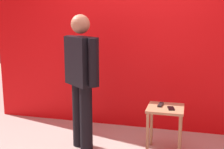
{
  "coord_description": "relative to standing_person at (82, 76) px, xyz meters",
  "views": [
    {
      "loc": [
        0.76,
        -2.85,
        1.64
      ],
      "look_at": [
        -0.14,
        0.55,
        0.94
      ],
      "focal_mm": 47.46,
      "sensor_mm": 36.0,
      "label": 1
    }
  ],
  "objects": [
    {
      "name": "side_table",
      "position": [
        1.0,
        0.12,
        -0.46
      ],
      "size": [
        0.42,
        0.42,
        0.58
      ],
      "color": "tan",
      "rests_on": "ground_plane"
    },
    {
      "name": "cell_phone",
      "position": [
        1.07,
        0.07,
        -0.34
      ],
      "size": [
        0.1,
        0.16,
        0.01
      ],
      "primitive_type": "cube",
      "rotation": [
        0.0,
        0.0,
        0.2
      ],
      "color": "black",
      "rests_on": "side_table"
    },
    {
      "name": "standing_person",
      "position": [
        0.0,
        0.0,
        0.0
      ],
      "size": [
        0.57,
        0.5,
        1.65
      ],
      "color": "black",
      "rests_on": "ground_plane"
    },
    {
      "name": "back_wall_red",
      "position": [
        0.49,
        0.94,
        0.71
      ],
      "size": [
        4.46,
        0.12,
        3.28
      ],
      "primitive_type": "cube",
      "color": "red",
      "rests_on": "ground_plane"
    },
    {
      "name": "tv_remote",
      "position": [
        0.94,
        0.17,
        -0.34
      ],
      "size": [
        0.06,
        0.17,
        0.02
      ],
      "primitive_type": "cube",
      "rotation": [
        0.0,
        0.0,
        -0.11
      ],
      "color": "black",
      "rests_on": "side_table"
    }
  ]
}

